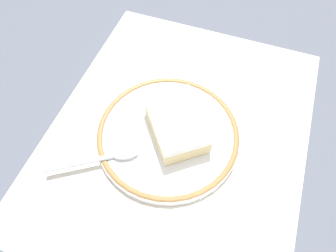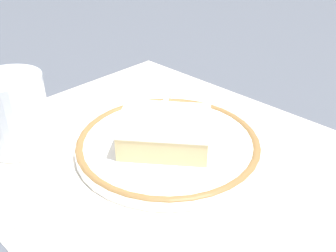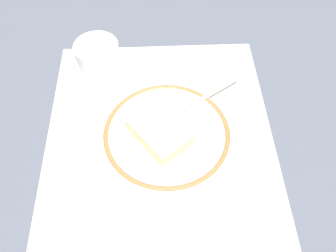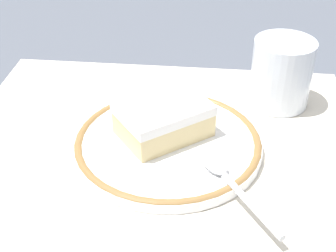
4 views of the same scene
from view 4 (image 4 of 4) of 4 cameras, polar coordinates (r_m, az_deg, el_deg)
The scene contains 8 objects.
ground_plane at distance 0.58m, azimuth -1.21°, elevation -1.95°, with size 2.40×2.40×0.00m, color #4C515B.
placemat at distance 0.58m, azimuth -1.21°, elevation -1.89°, with size 0.48×0.39×0.00m, color beige.
plate at distance 0.57m, azimuth 0.00°, elevation -2.03°, with size 0.22×0.22×0.01m.
cake_slice at distance 0.56m, azimuth -0.54°, elevation 0.69°, with size 0.12×0.12×0.04m.
spoon at distance 0.51m, azimuth 6.88°, elevation -5.94°, with size 0.09×0.12×0.01m.
cup at distance 0.65m, azimuth 13.15°, elevation 5.65°, with size 0.08×0.08×0.09m.
napkin at distance 0.72m, azimuth -12.94°, elevation 4.94°, with size 0.10×0.12×0.00m, color white.
sugar_packet at distance 0.71m, azimuth 3.31°, elevation 5.59°, with size 0.05×0.03×0.01m, color white.
Camera 4 is at (-0.06, 0.46, 0.35)m, focal length 51.73 mm.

